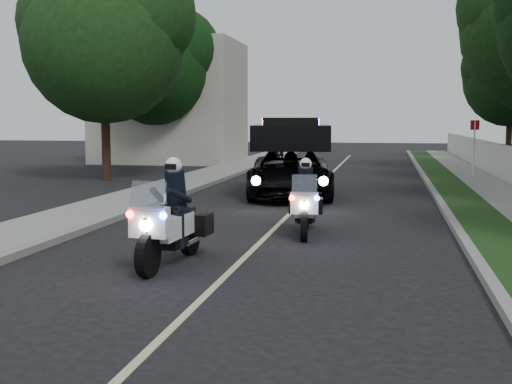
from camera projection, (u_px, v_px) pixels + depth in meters
ground at (234, 268)px, 11.02m from camera, size 120.00×120.00×0.00m
curb_right at (438, 199)px, 19.94m from camera, size 0.20×60.00×0.15m
grass_verge at (462, 200)px, 19.80m from camera, size 1.20×60.00×0.16m
sidewalk_right at (506, 201)px, 19.54m from camera, size 1.40×60.00×0.16m
curb_left at (184, 193)px, 21.56m from camera, size 0.20×60.00×0.15m
sidewalk_left at (152, 192)px, 21.77m from camera, size 2.00×60.00×0.16m
building_far at (170, 102)px, 37.92m from camera, size 8.00×6.00×7.00m
lane_marking at (306, 198)px, 20.75m from camera, size 0.12×50.00×0.01m
police_moto_left at (171, 265)px, 11.29m from camera, size 0.93×2.27×1.88m
police_moto_right at (305, 234)px, 14.27m from camera, size 0.89×2.05×1.69m
police_suv at (290, 196)px, 21.23m from camera, size 3.39×5.99×2.76m
bicycle at (279, 166)px, 35.22m from camera, size 0.77×1.74×0.88m
cyclist at (279, 166)px, 35.22m from camera, size 0.67×0.47×1.81m
sign_post at (473, 181)px, 26.44m from camera, size 0.52×0.52×2.57m
tree_right_e at (508, 161)px, 39.62m from camera, size 7.60×7.60×9.55m
tree_left_near at (107, 180)px, 26.84m from camera, size 7.66×7.66×10.86m
tree_left_far at (158, 165)px, 35.74m from camera, size 6.91×6.91×10.05m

